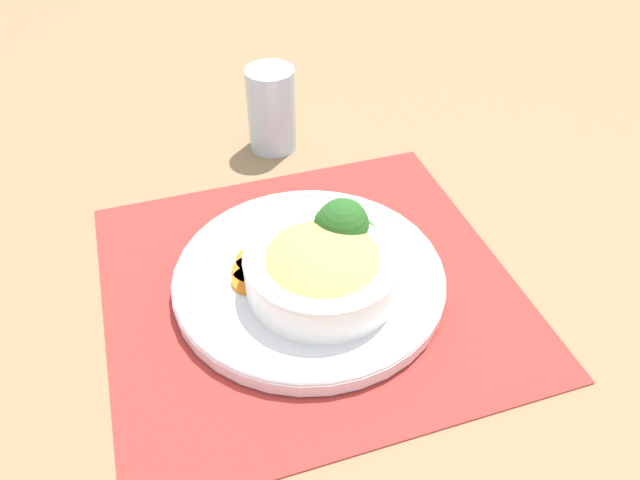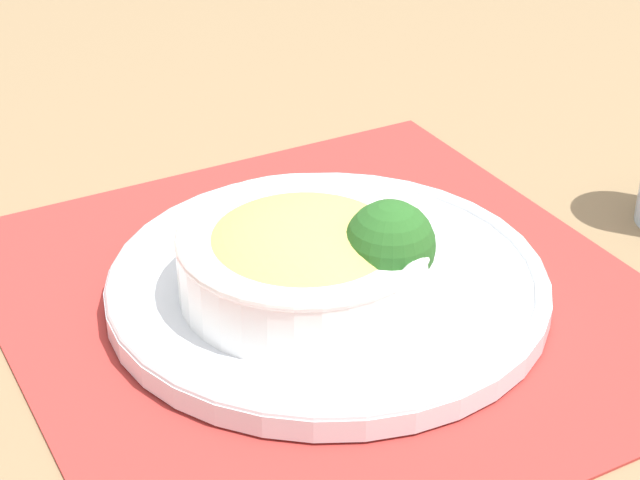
{
  "view_description": "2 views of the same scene",
  "coord_description": "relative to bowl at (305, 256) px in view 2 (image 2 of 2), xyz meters",
  "views": [
    {
      "loc": [
        -0.16,
        -0.48,
        0.52
      ],
      "look_at": [
        0.02,
        0.02,
        0.05
      ],
      "focal_mm": 35.0,
      "sensor_mm": 36.0,
      "label": 1
    },
    {
      "loc": [
        0.54,
        -0.32,
        0.42
      ],
      "look_at": [
        -0.0,
        -0.01,
        0.05
      ],
      "focal_mm": 60.0,
      "sensor_mm": 36.0,
      "label": 2
    }
  ],
  "objects": [
    {
      "name": "broccoli_floret",
      "position": [
        0.04,
        0.04,
        0.01
      ],
      "size": [
        0.06,
        0.06,
        0.08
      ],
      "color": "#84AD5B",
      "rests_on": "plate"
    },
    {
      "name": "plate",
      "position": [
        -0.01,
        0.02,
        -0.03
      ],
      "size": [
        0.31,
        0.31,
        0.02
      ],
      "color": "silver",
      "rests_on": "placemat"
    },
    {
      "name": "carrot_slice_far",
      "position": [
        -0.07,
        0.03,
        -0.03
      ],
      "size": [
        0.04,
        0.04,
        0.01
      ],
      "color": "orange",
      "rests_on": "plate"
    },
    {
      "name": "carrot_slice_near",
      "position": [
        -0.06,
        0.06,
        -0.03
      ],
      "size": [
        0.04,
        0.04,
        0.01
      ],
      "color": "orange",
      "rests_on": "plate"
    },
    {
      "name": "placemat",
      "position": [
        -0.01,
        0.02,
        -0.05
      ],
      "size": [
        0.47,
        0.45,
        0.0
      ],
      "color": "#B2332D",
      "rests_on": "ground_plane"
    },
    {
      "name": "carrot_slice_middle",
      "position": [
        -0.07,
        0.05,
        -0.03
      ],
      "size": [
        0.04,
        0.04,
        0.01
      ],
      "color": "orange",
      "rests_on": "plate"
    },
    {
      "name": "bowl",
      "position": [
        0.0,
        0.0,
        0.0
      ],
      "size": [
        0.17,
        0.17,
        0.06
      ],
      "color": "white",
      "rests_on": "plate"
    },
    {
      "name": "ground_plane",
      "position": [
        -0.01,
        0.02,
        -0.05
      ],
      "size": [
        4.0,
        4.0,
        0.0
      ],
      "primitive_type": "plane",
      "color": "#8C704C"
    }
  ]
}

